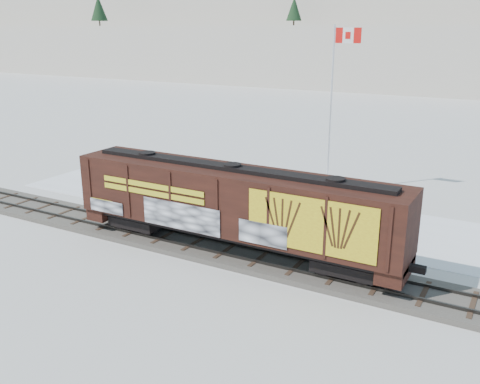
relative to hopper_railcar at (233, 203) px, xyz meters
The scene contains 8 objects.
ground 2.91m from the hopper_railcar, behind, with size 500.00×500.00×0.00m, color white.
rail_track 2.77m from the hopper_railcar, behind, with size 50.00×3.40×0.43m.
parking_strip 8.05m from the hopper_railcar, 92.50° to the left, with size 40.00×8.00×0.03m, color white.
hopper_railcar is the anchor object (origin of this frame).
flagpole 13.33m from the hopper_railcar, 88.56° to the left, with size 2.30×0.90×11.67m.
car_silver 7.37m from the hopper_railcar, 118.17° to the left, with size 1.64×4.07×1.39m, color silver.
car_white 8.84m from the hopper_railcar, 118.65° to the left, with size 1.49×4.28×1.41m, color silver.
car_dark 8.34m from the hopper_railcar, 59.17° to the left, with size 2.00×4.92×1.43m, color black.
Camera 1 is at (13.32, -22.30, 11.39)m, focal length 40.00 mm.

